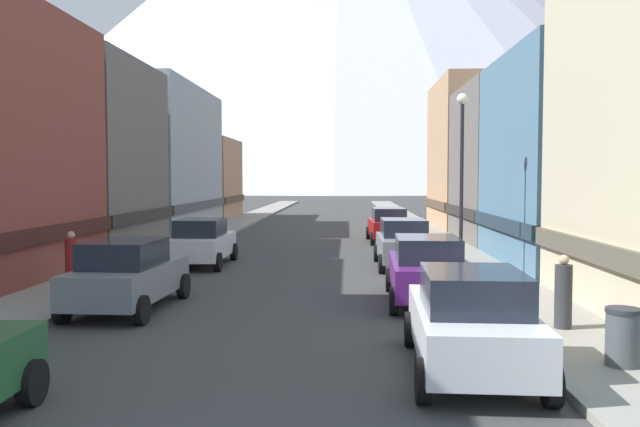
{
  "coord_description": "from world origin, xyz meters",
  "views": [
    {
      "loc": [
        1.7,
        -4.25,
        3.32
      ],
      "look_at": [
        0.47,
        25.12,
        1.72
      ],
      "focal_mm": 36.81,
      "sensor_mm": 36.0,
      "label": 1
    }
  ],
  "objects_px": {
    "car_right_2": "(404,243)",
    "trash_bin_right": "(623,337)",
    "car_right_3": "(388,225)",
    "streetlamp_right": "(462,157)",
    "pedestrian_1": "(563,295)",
    "car_left_1": "(127,275)",
    "car_left_2": "(202,242)",
    "car_right_1": "(427,269)",
    "car_right_0": "(471,321)",
    "pedestrian_0": "(72,262)"
  },
  "relations": [
    {
      "from": "car_right_2",
      "to": "trash_bin_right",
      "type": "relative_size",
      "value": 4.51
    },
    {
      "from": "car_right_3",
      "to": "trash_bin_right",
      "type": "xyz_separation_m",
      "value": [
        2.55,
        -22.58,
        -0.26
      ]
    },
    {
      "from": "car_right_3",
      "to": "streetlamp_right",
      "type": "xyz_separation_m",
      "value": [
        1.55,
        -12.54,
        3.09
      ]
    },
    {
      "from": "pedestrian_1",
      "to": "car_right_3",
      "type": "bearing_deg",
      "value": 97.04
    },
    {
      "from": "car_right_2",
      "to": "car_right_3",
      "type": "height_order",
      "value": "same"
    },
    {
      "from": "trash_bin_right",
      "to": "car_left_1",
      "type": "bearing_deg",
      "value": 154.03
    },
    {
      "from": "car_left_2",
      "to": "car_right_1",
      "type": "distance_m",
      "value": 10.42
    },
    {
      "from": "car_left_2",
      "to": "car_right_1",
      "type": "height_order",
      "value": "same"
    },
    {
      "from": "car_right_0",
      "to": "pedestrian_0",
      "type": "bearing_deg",
      "value": 143.72
    },
    {
      "from": "car_left_1",
      "to": "car_right_1",
      "type": "relative_size",
      "value": 1.0
    },
    {
      "from": "car_right_2",
      "to": "pedestrian_1",
      "type": "distance_m",
      "value": 10.76
    },
    {
      "from": "car_right_1",
      "to": "car_right_3",
      "type": "relative_size",
      "value": 1.0
    },
    {
      "from": "car_right_2",
      "to": "car_right_1",
      "type": "bearing_deg",
      "value": -90.01
    },
    {
      "from": "car_left_2",
      "to": "trash_bin_right",
      "type": "distance_m",
      "value": 16.76
    },
    {
      "from": "car_right_2",
      "to": "trash_bin_right",
      "type": "distance_m",
      "value": 13.49
    },
    {
      "from": "car_left_1",
      "to": "streetlamp_right",
      "type": "relative_size",
      "value": 0.76
    },
    {
      "from": "car_right_3",
      "to": "pedestrian_0",
      "type": "height_order",
      "value": "pedestrian_0"
    },
    {
      "from": "pedestrian_1",
      "to": "car_right_0",
      "type": "bearing_deg",
      "value": -131.22
    },
    {
      "from": "car_left_2",
      "to": "car_right_0",
      "type": "relative_size",
      "value": 0.99
    },
    {
      "from": "pedestrian_0",
      "to": "car_right_0",
      "type": "bearing_deg",
      "value": -36.28
    },
    {
      "from": "car_right_1",
      "to": "car_right_2",
      "type": "distance_m",
      "value": 7.04
    },
    {
      "from": "car_left_2",
      "to": "streetlamp_right",
      "type": "distance_m",
      "value": 10.2
    },
    {
      "from": "car_right_3",
      "to": "pedestrian_1",
      "type": "bearing_deg",
      "value": -82.96
    },
    {
      "from": "trash_bin_right",
      "to": "pedestrian_0",
      "type": "relative_size",
      "value": 0.6
    },
    {
      "from": "car_left_2",
      "to": "car_left_1",
      "type": "bearing_deg",
      "value": -90.02
    },
    {
      "from": "car_left_1",
      "to": "car_right_1",
      "type": "distance_m",
      "value": 7.7
    },
    {
      "from": "car_right_1",
      "to": "streetlamp_right",
      "type": "bearing_deg",
      "value": 68.02
    },
    {
      "from": "car_right_1",
      "to": "car_right_2",
      "type": "xyz_separation_m",
      "value": [
        0.0,
        7.04,
        0.0
      ]
    },
    {
      "from": "car_right_2",
      "to": "car_right_3",
      "type": "distance_m",
      "value": 9.34
    },
    {
      "from": "streetlamp_right",
      "to": "car_right_2",
      "type": "bearing_deg",
      "value": 115.88
    },
    {
      "from": "car_right_1",
      "to": "pedestrian_1",
      "type": "bearing_deg",
      "value": -54.49
    },
    {
      "from": "car_left_1",
      "to": "streetlamp_right",
      "type": "xyz_separation_m",
      "value": [
        9.15,
        5.1,
        3.09
      ]
    },
    {
      "from": "car_left_2",
      "to": "car_right_2",
      "type": "height_order",
      "value": "same"
    },
    {
      "from": "car_left_1",
      "to": "pedestrian_1",
      "type": "xyz_separation_m",
      "value": [
        10.05,
        -2.18,
        -0.04
      ]
    },
    {
      "from": "car_left_2",
      "to": "car_right_2",
      "type": "relative_size",
      "value": 1.0
    },
    {
      "from": "pedestrian_0",
      "to": "streetlamp_right",
      "type": "relative_size",
      "value": 0.28
    },
    {
      "from": "car_left_1",
      "to": "car_right_2",
      "type": "bearing_deg",
      "value": 47.5
    },
    {
      "from": "car_left_1",
      "to": "car_left_2",
      "type": "bearing_deg",
      "value": 89.98
    },
    {
      "from": "pedestrian_1",
      "to": "car_right_1",
      "type": "bearing_deg",
      "value": 125.51
    },
    {
      "from": "car_left_2",
      "to": "pedestrian_0",
      "type": "height_order",
      "value": "pedestrian_0"
    },
    {
      "from": "car_left_1",
      "to": "car_right_0",
      "type": "xyz_separation_m",
      "value": [
        7.6,
        -4.98,
        0.0
      ]
    },
    {
      "from": "car_left_1",
      "to": "car_right_2",
      "type": "distance_m",
      "value": 11.25
    },
    {
      "from": "car_right_0",
      "to": "car_right_1",
      "type": "distance_m",
      "value": 6.24
    },
    {
      "from": "car_right_0",
      "to": "car_right_2",
      "type": "distance_m",
      "value": 13.28
    },
    {
      "from": "car_left_1",
      "to": "car_right_2",
      "type": "xyz_separation_m",
      "value": [
        7.6,
        8.3,
        0.0
      ]
    },
    {
      "from": "car_left_1",
      "to": "car_right_0",
      "type": "distance_m",
      "value": 9.09
    },
    {
      "from": "trash_bin_right",
      "to": "pedestrian_1",
      "type": "distance_m",
      "value": 2.78
    },
    {
      "from": "pedestrian_1",
      "to": "car_left_2",
      "type": "bearing_deg",
      "value": 133.57
    },
    {
      "from": "car_left_1",
      "to": "trash_bin_right",
      "type": "xyz_separation_m",
      "value": [
        10.15,
        -4.95,
        -0.26
      ]
    },
    {
      "from": "car_right_3",
      "to": "pedestrian_0",
      "type": "bearing_deg",
      "value": -123.4
    }
  ]
}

